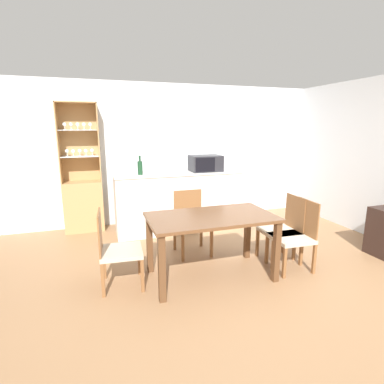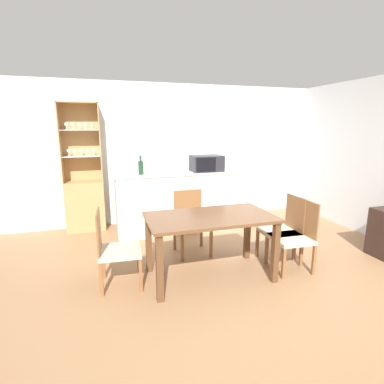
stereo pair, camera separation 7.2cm
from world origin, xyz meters
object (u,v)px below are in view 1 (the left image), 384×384
(dining_table, at_px, (211,225))
(dining_chair_side_left_far, at_px, (117,250))
(display_cabinet, at_px, (83,195))
(dining_chair_side_right_far, at_px, (283,229))
(dining_chair_head_far, at_px, (191,223))
(microwave, at_px, (205,163))
(dining_chair_side_right_near, at_px, (295,236))
(wine_bottle, at_px, (140,167))

(dining_table, xyz_separation_m, dining_chair_side_left_far, (-1.08, 0.13, -0.22))
(display_cabinet, distance_m, dining_chair_side_right_far, 3.32)
(dining_table, distance_m, dining_chair_head_far, 0.78)
(dining_chair_side_right_far, bearing_deg, dining_chair_head_far, 61.91)
(display_cabinet, bearing_deg, microwave, -14.59)
(display_cabinet, height_order, dining_table, display_cabinet)
(dining_chair_side_right_near, bearing_deg, dining_chair_side_right_far, 2.42)
(display_cabinet, xyz_separation_m, dining_table, (1.48, -2.23, 0.02))
(display_cabinet, xyz_separation_m, wine_bottle, (0.91, -0.58, 0.51))
(dining_table, relative_size, dining_chair_side_right_far, 1.66)
(dining_chair_side_left_far, relative_size, microwave, 1.68)
(dining_chair_side_left_far, relative_size, dining_chair_side_right_far, 1.00)
(dining_chair_side_right_near, bearing_deg, dining_chair_side_left_far, 85.86)
(dining_table, height_order, dining_chair_side_right_near, dining_chair_side_right_near)
(dining_table, relative_size, wine_bottle, 4.83)
(display_cabinet, bearing_deg, dining_chair_side_left_far, -79.44)
(display_cabinet, height_order, dining_chair_side_left_far, display_cabinet)
(dining_chair_side_right_near, bearing_deg, wine_bottle, 45.29)
(dining_chair_side_right_near, bearing_deg, dining_table, 85.89)
(dining_chair_head_far, xyz_separation_m, microwave, (0.57, 0.95, 0.73))
(dining_chair_head_far, distance_m, microwave, 1.32)
(wine_bottle, bearing_deg, dining_chair_side_right_near, -47.13)
(microwave, bearing_deg, dining_chair_side_left_far, -136.29)
(dining_chair_head_far, relative_size, microwave, 1.68)
(dining_chair_side_right_near, distance_m, dining_chair_side_left_far, 2.18)
(display_cabinet, bearing_deg, dining_chair_side_right_near, -42.64)
(dining_table, bearing_deg, dining_chair_side_left_far, 173.40)
(dining_chair_head_far, height_order, dining_chair_side_left_far, same)
(dining_table, distance_m, microwave, 1.86)
(microwave, bearing_deg, dining_chair_side_right_far, -71.85)
(dining_chair_head_far, height_order, wine_bottle, wine_bottle)
(dining_chair_side_right_near, relative_size, dining_chair_side_left_far, 1.00)
(dining_chair_side_left_far, bearing_deg, dining_chair_side_right_near, 87.37)
(dining_chair_side_right_near, xyz_separation_m, microwave, (-0.52, 1.83, 0.73))
(dining_chair_side_right_far, bearing_deg, dining_chair_side_right_near, -177.76)
(display_cabinet, relative_size, dining_chair_side_right_far, 2.45)
(dining_chair_side_left_far, bearing_deg, wine_bottle, 165.29)
(dining_chair_side_left_far, distance_m, wine_bottle, 1.76)
(display_cabinet, height_order, dining_chair_side_right_far, display_cabinet)
(dining_chair_side_right_far, bearing_deg, microwave, 20.39)
(dining_table, relative_size, dining_chair_side_left_far, 1.66)
(dining_chair_side_right_far, distance_m, microwave, 1.82)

